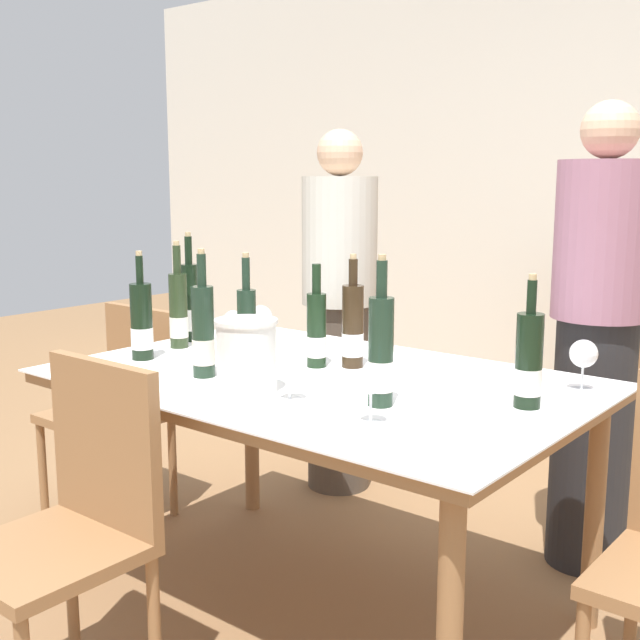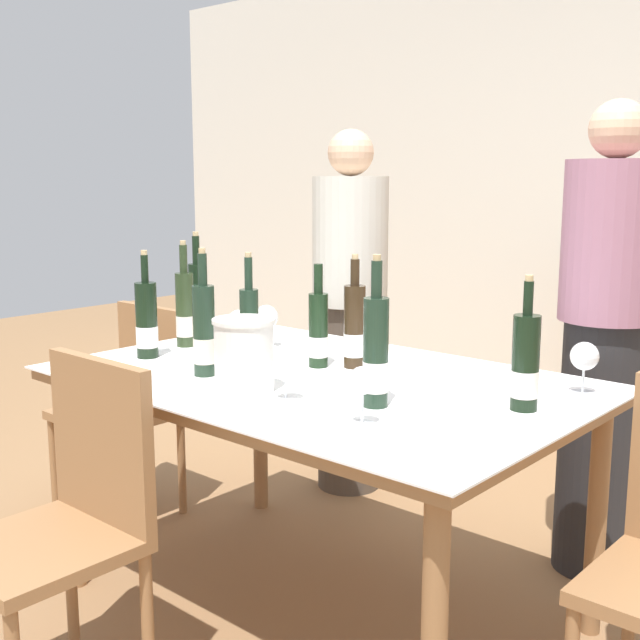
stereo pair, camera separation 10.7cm
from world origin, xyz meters
name	(u,v)px [view 1 (the left image)]	position (x,y,z in m)	size (l,w,h in m)	color
ground_plane	(320,606)	(0.00, 0.00, 0.00)	(12.00, 12.00, 0.00)	olive
back_wall	(635,176)	(0.00, 2.90, 1.40)	(8.00, 0.10, 2.80)	silver
dining_table	(320,399)	(0.00, 0.00, 0.71)	(1.65, 1.08, 0.78)	#996B42
ice_bucket	(246,354)	(-0.05, -0.27, 0.89)	(0.18, 0.18, 0.21)	white
wine_bottle_0	(203,333)	(-0.29, -0.22, 0.92)	(0.07, 0.07, 0.40)	#1E3323
wine_bottle_1	(142,323)	(-0.63, -0.19, 0.90)	(0.08, 0.08, 0.37)	black
wine_bottle_2	(381,354)	(0.33, -0.15, 0.92)	(0.07, 0.07, 0.41)	#1E3323
wine_bottle_3	(317,331)	(-0.09, 0.10, 0.90)	(0.07, 0.07, 0.34)	black
wine_bottle_4	(190,303)	(-0.74, 0.13, 0.92)	(0.06, 0.06, 0.41)	black
wine_bottle_5	(178,311)	(-0.68, 0.02, 0.91)	(0.07, 0.07, 0.39)	#28381E
wine_bottle_6	(247,328)	(-0.29, -0.02, 0.90)	(0.06, 0.06, 0.37)	#1E3323
wine_bottle_7	(354,328)	(0.00, 0.17, 0.91)	(0.07, 0.07, 0.37)	#332314
wine_bottle_8	(529,363)	(0.65, 0.09, 0.90)	(0.07, 0.07, 0.36)	black
wine_glass_0	(261,319)	(-0.44, 0.21, 0.89)	(0.09, 0.09, 0.15)	white
wine_glass_1	(584,356)	(0.70, 0.35, 0.88)	(0.08, 0.08, 0.15)	white
wine_glass_2	(371,382)	(0.40, -0.30, 0.89)	(0.07, 0.07, 0.15)	white
wine_glass_3	(290,368)	(0.10, -0.26, 0.87)	(0.08, 0.08, 0.13)	white
wine_glass_4	(233,322)	(-0.50, 0.12, 0.88)	(0.07, 0.07, 0.14)	white
chair_left_end	(121,397)	(-1.12, 0.08, 0.50)	(0.42, 0.42, 0.86)	#996B42
chair_near_front	(74,514)	(-0.20, -0.77, 0.53)	(0.42, 0.42, 0.92)	#996B42
person_host	(339,313)	(-0.60, 0.88, 0.80)	(0.33, 0.33, 1.60)	#51473D
person_guest_left	(597,342)	(0.56, 0.86, 0.83)	(0.33, 0.33, 1.65)	#262628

